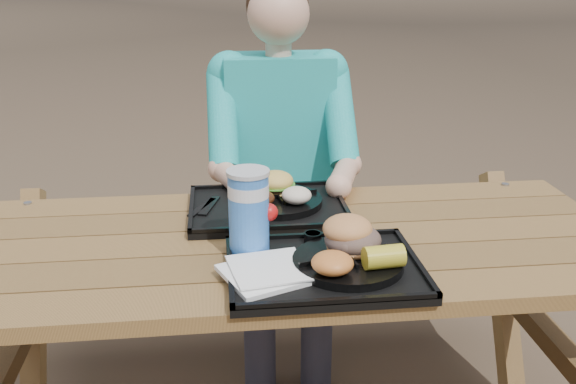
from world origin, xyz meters
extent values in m
cube|color=black|center=(0.06, -0.21, 0.76)|extent=(0.45, 0.35, 0.02)
cube|color=black|center=(-0.04, 0.19, 0.76)|extent=(0.45, 0.35, 0.02)
cylinder|color=black|center=(0.12, -0.22, 0.78)|extent=(0.26, 0.26, 0.02)
cylinder|color=black|center=(-0.01, 0.20, 0.78)|extent=(0.26, 0.26, 0.02)
cube|color=white|center=(-0.08, -0.25, 0.78)|extent=(0.23, 0.23, 0.02)
cylinder|color=blue|center=(-0.11, -0.11, 0.87)|extent=(0.10, 0.10, 0.20)
cylinder|color=black|center=(0.05, -0.08, 0.78)|extent=(0.05, 0.05, 0.03)
cylinder|color=gold|center=(0.11, -0.10, 0.79)|extent=(0.06, 0.06, 0.03)
ellipsoid|color=orange|center=(0.07, -0.28, 0.81)|extent=(0.10, 0.10, 0.05)
cube|color=black|center=(-0.21, 0.20, 0.77)|extent=(0.06, 0.15, 0.01)
ellipsoid|color=#451E0D|center=(-0.07, 0.14, 0.81)|extent=(0.10, 0.10, 0.04)
ellipsoid|color=#F2E2CD|center=(0.04, 0.15, 0.81)|extent=(0.09, 0.09, 0.05)
camera|label=1|loc=(-0.17, -1.54, 1.45)|focal=40.00mm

